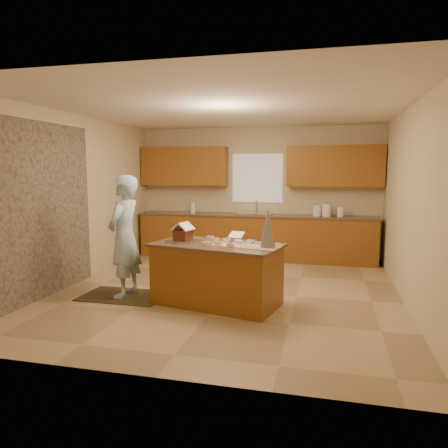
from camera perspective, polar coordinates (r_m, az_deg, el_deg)
The scene contains 28 objects.
floor at distance 6.46m, azimuth 0.45°, elevation -9.08°, with size 5.50×5.50×0.00m, color tan.
ceiling at distance 6.26m, azimuth 0.47°, elevation 15.36°, with size 5.50×5.50×0.00m, color silver.
wall_back at distance 8.91m, azimuth 4.54°, elevation 4.24°, with size 5.50×5.50×0.00m, color beige.
wall_front at distance 3.61m, azimuth -9.64°, elevation -0.32°, with size 5.50×5.50×0.00m, color beige.
wall_left at distance 7.21m, azimuth -19.28°, elevation 3.14°, with size 5.50×5.50×0.00m, color beige.
wall_right at distance 6.15m, azimuth 23.80°, elevation 2.27°, with size 5.50×5.50×0.00m, color beige.
stone_accent at distance 6.56m, azimuth -22.90°, elevation 1.72°, with size 2.50×2.50×0.00m, color gray.
window_curtain at distance 8.87m, azimuth 4.53°, elevation 6.17°, with size 1.05×0.03×1.00m, color white.
back_counter_base at distance 8.71m, azimuth 4.16°, elevation -1.85°, with size 4.80×0.60×0.88m, color brown.
back_counter_top at distance 8.65m, azimuth 4.19°, elevation 1.16°, with size 4.85×0.63×0.04m, color brown.
upper_cabinet_left at distance 9.10m, azimuth -5.37°, elevation 7.76°, with size 1.85×0.35×0.80m, color #9E5B21.
upper_cabinet_right at distance 8.60m, azimuth 14.71°, elevation 7.58°, with size 1.85×0.35×0.80m, color #9E5B21.
sink at distance 8.65m, azimuth 4.19°, elevation 1.10°, with size 0.70×0.45×0.12m, color silver.
faucet at distance 8.81m, azimuth 4.40°, elevation 2.32°, with size 0.03×0.03×0.28m, color silver.
island_base at distance 5.78m, azimuth -0.97°, elevation -6.95°, with size 1.64×0.82×0.80m, color brown.
island_top at distance 5.69m, azimuth -0.98°, elevation -2.87°, with size 1.71×0.89×0.04m, color brown.
table_runner at distance 5.51m, azimuth 2.81°, elevation -2.98°, with size 0.91×0.33×0.01m, color #A91B0C.
baking_tray at distance 5.89m, azimuth -5.53°, elevation -2.27°, with size 0.42×0.31×0.02m, color silver.
cookbook at distance 5.92m, azimuth 1.71°, elevation -1.49°, with size 0.20×0.02×0.16m, color white.
tinsel_tree at distance 5.41m, azimuth 5.94°, elevation -0.56°, with size 0.20×0.20×0.50m, color #A1A3AC.
rug at distance 6.40m, azimuth -13.43°, elevation -9.39°, with size 1.18×0.77×0.01m, color black.
boy at distance 6.19m, azimuth -13.26°, elevation -1.65°, with size 0.63×0.42×1.74m, color #AACEF1.
canister_a at distance 8.52m, azimuth 12.43°, elevation 1.75°, with size 0.15×0.15×0.21m, color white.
canister_b at distance 8.52m, azimuth 13.67°, elevation 1.84°, with size 0.17×0.17×0.24m, color white.
canister_c at distance 8.53m, azimuth 15.46°, elevation 1.60°, with size 0.13×0.13×0.19m, color white.
paper_towel at distance 8.95m, azimuth -4.22°, elevation 2.22°, with size 0.10×0.10×0.23m, color white.
gingerbread_house at distance 5.87m, azimuth -5.54°, elevation -1.24°, with size 0.30×0.30×0.26m.
candy_bowls at distance 5.71m, azimuth 0.07°, elevation -2.39°, with size 0.72×0.59×0.05m.
Camera 1 is at (1.43, -6.03, 1.82)m, focal length 33.89 mm.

